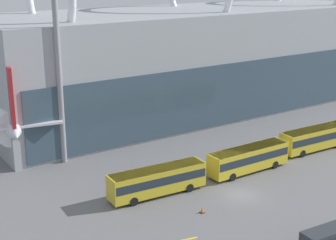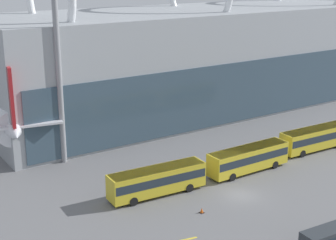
{
  "view_description": "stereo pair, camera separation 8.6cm",
  "coord_description": "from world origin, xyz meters",
  "px_view_note": "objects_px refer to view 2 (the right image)",
  "views": [
    {
      "loc": [
        -36.84,
        -40.04,
        25.35
      ],
      "look_at": [
        2.17,
        18.32,
        4.0
      ],
      "focal_mm": 55.0,
      "sensor_mm": 36.0,
      "label": 1
    },
    {
      "loc": [
        -36.77,
        -40.09,
        25.35
      ],
      "look_at": [
        2.17,
        18.32,
        4.0
      ],
      "focal_mm": 55.0,
      "sensor_mm": 36.0,
      "label": 2
    }
  ],
  "objects_px": {
    "airliner_at_gate_far": "(252,61)",
    "traffic_cone_0": "(202,210)",
    "shuttle_bus_2": "(316,137)",
    "floodlight_mast": "(57,43)",
    "service_van_foreground": "(327,237)",
    "airliner_at_gate_near": "(2,103)",
    "shuttle_bus_0": "(157,179)",
    "shuttle_bus_1": "(248,158)"
  },
  "relations": [
    {
      "from": "traffic_cone_0",
      "to": "shuttle_bus_0",
      "type": "bearing_deg",
      "value": 103.39
    },
    {
      "from": "airliner_at_gate_near",
      "to": "shuttle_bus_1",
      "type": "relative_size",
      "value": 3.41
    },
    {
      "from": "service_van_foreground",
      "to": "floodlight_mast",
      "type": "relative_size",
      "value": 0.22
    },
    {
      "from": "shuttle_bus_2",
      "to": "traffic_cone_0",
      "type": "height_order",
      "value": "shuttle_bus_2"
    },
    {
      "from": "shuttle_bus_1",
      "to": "traffic_cone_0",
      "type": "distance_m",
      "value": 13.25
    },
    {
      "from": "airliner_at_gate_near",
      "to": "shuttle_bus_1",
      "type": "distance_m",
      "value": 38.18
    },
    {
      "from": "service_van_foreground",
      "to": "shuttle_bus_0",
      "type": "bearing_deg",
      "value": 113.61
    },
    {
      "from": "airliner_at_gate_far",
      "to": "traffic_cone_0",
      "type": "xyz_separation_m",
      "value": [
        -47.47,
        -44.07,
        -4.62
      ]
    },
    {
      "from": "shuttle_bus_1",
      "to": "floodlight_mast",
      "type": "distance_m",
      "value": 28.01
    },
    {
      "from": "airliner_at_gate_near",
      "to": "service_van_foreground",
      "type": "relative_size",
      "value": 7.23
    },
    {
      "from": "traffic_cone_0",
      "to": "airliner_at_gate_far",
      "type": "bearing_deg",
      "value": 42.87
    },
    {
      "from": "shuttle_bus_2",
      "to": "shuttle_bus_1",
      "type": "bearing_deg",
      "value": -174.7
    },
    {
      "from": "shuttle_bus_0",
      "to": "floodlight_mast",
      "type": "height_order",
      "value": "floodlight_mast"
    },
    {
      "from": "airliner_at_gate_near",
      "to": "service_van_foreground",
      "type": "bearing_deg",
      "value": -152.32
    },
    {
      "from": "shuttle_bus_0",
      "to": "shuttle_bus_2",
      "type": "xyz_separation_m",
      "value": [
        26.64,
        0.1,
        0.0
      ]
    },
    {
      "from": "shuttle_bus_0",
      "to": "service_van_foreground",
      "type": "distance_m",
      "value": 19.82
    },
    {
      "from": "airliner_at_gate_near",
      "to": "shuttle_bus_2",
      "type": "distance_m",
      "value": 46.53
    },
    {
      "from": "shuttle_bus_0",
      "to": "traffic_cone_0",
      "type": "relative_size",
      "value": 20.17
    },
    {
      "from": "shuttle_bus_1",
      "to": "traffic_cone_0",
      "type": "bearing_deg",
      "value": -153.83
    },
    {
      "from": "shuttle_bus_0",
      "to": "floodlight_mast",
      "type": "distance_m",
      "value": 21.44
    },
    {
      "from": "airliner_at_gate_far",
      "to": "shuttle_bus_1",
      "type": "bearing_deg",
      "value": 141.14
    },
    {
      "from": "shuttle_bus_2",
      "to": "floodlight_mast",
      "type": "distance_m",
      "value": 37.72
    },
    {
      "from": "shuttle_bus_1",
      "to": "shuttle_bus_2",
      "type": "height_order",
      "value": "same"
    },
    {
      "from": "airliner_at_gate_far",
      "to": "shuttle_bus_0",
      "type": "xyz_separation_m",
      "value": [
        -49.0,
        -37.66,
        -3.01
      ]
    },
    {
      "from": "shuttle_bus_1",
      "to": "shuttle_bus_0",
      "type": "bearing_deg",
      "value": 177.38
    },
    {
      "from": "airliner_at_gate_far",
      "to": "service_van_foreground",
      "type": "xyz_separation_m",
      "value": [
        -42.3,
        -56.3,
        -3.66
      ]
    },
    {
      "from": "service_van_foreground",
      "to": "floodlight_mast",
      "type": "distance_m",
      "value": 38.92
    },
    {
      "from": "shuttle_bus_2",
      "to": "floodlight_mast",
      "type": "height_order",
      "value": "floodlight_mast"
    },
    {
      "from": "airliner_at_gate_far",
      "to": "shuttle_bus_1",
      "type": "xyz_separation_m",
      "value": [
        -35.68,
        -38.25,
        -3.01
      ]
    },
    {
      "from": "shuttle_bus_0",
      "to": "shuttle_bus_1",
      "type": "height_order",
      "value": "same"
    },
    {
      "from": "airliner_at_gate_near",
      "to": "traffic_cone_0",
      "type": "xyz_separation_m",
      "value": [
        9.72,
        -37.17,
        -4.97
      ]
    },
    {
      "from": "airliner_at_gate_near",
      "to": "shuttle_bus_0",
      "type": "bearing_deg",
      "value": -154.18
    },
    {
      "from": "service_van_foreground",
      "to": "traffic_cone_0",
      "type": "distance_m",
      "value": 13.32
    },
    {
      "from": "shuttle_bus_0",
      "to": "floodlight_mast",
      "type": "xyz_separation_m",
      "value": [
        -4.82,
        15.56,
        13.94
      ]
    },
    {
      "from": "airliner_at_gate_near",
      "to": "airliner_at_gate_far",
      "type": "bearing_deg",
      "value": -72.22
    },
    {
      "from": "shuttle_bus_2",
      "to": "airliner_at_gate_near",
      "type": "bearing_deg",
      "value": 140.95
    },
    {
      "from": "shuttle_bus_0",
      "to": "service_van_foreground",
      "type": "bearing_deg",
      "value": -66.38
    },
    {
      "from": "shuttle_bus_1",
      "to": "shuttle_bus_2",
      "type": "xyz_separation_m",
      "value": [
        13.32,
        0.7,
        0.0
      ]
    },
    {
      "from": "shuttle_bus_0",
      "to": "service_van_foreground",
      "type": "xyz_separation_m",
      "value": [
        6.7,
        -18.64,
        -0.65
      ]
    },
    {
      "from": "airliner_at_gate_far",
      "to": "shuttle_bus_1",
      "type": "distance_m",
      "value": 52.4
    },
    {
      "from": "airliner_at_gate_far",
      "to": "airliner_at_gate_near",
      "type": "bearing_deg",
      "value": 101.02
    },
    {
      "from": "airliner_at_gate_near",
      "to": "service_van_foreground",
      "type": "height_order",
      "value": "airliner_at_gate_near"
    }
  ]
}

